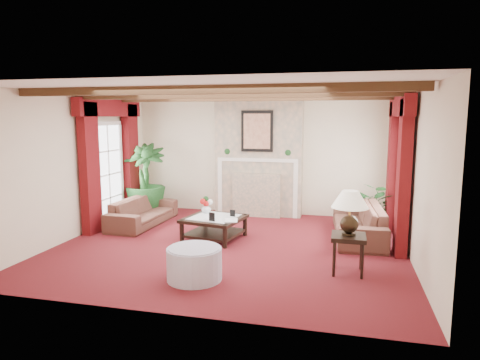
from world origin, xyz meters
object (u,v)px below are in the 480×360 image
(potted_palm, at_px, (145,195))
(coffee_table, at_px, (214,228))
(ottoman, at_px, (194,264))
(sofa_left, at_px, (143,207))
(sofa_right, at_px, (358,216))
(side_table, at_px, (348,254))

(potted_palm, height_order, coffee_table, potted_palm)
(coffee_table, distance_m, ottoman, 2.04)
(sofa_left, height_order, ottoman, sofa_left)
(sofa_right, distance_m, side_table, 1.96)
(potted_palm, bearing_deg, ottoman, -54.91)
(sofa_left, relative_size, ottoman, 2.51)
(potted_palm, height_order, side_table, potted_palm)
(coffee_table, bearing_deg, sofa_left, 169.92)
(sofa_right, bearing_deg, potted_palm, -102.74)
(sofa_left, relative_size, side_table, 3.40)
(sofa_right, height_order, coffee_table, sofa_right)
(potted_palm, xyz_separation_m, ottoman, (2.45, -3.49, -0.24))
(sofa_left, bearing_deg, ottoman, -139.41)
(potted_palm, relative_size, side_table, 3.31)
(side_table, bearing_deg, ottoman, -159.65)
(coffee_table, relative_size, side_table, 1.76)
(potted_palm, distance_m, ottoman, 4.27)
(coffee_table, xyz_separation_m, ottoman, (0.33, -2.02, 0.02))
(sofa_left, bearing_deg, potted_palm, 24.69)
(sofa_left, distance_m, sofa_right, 4.41)
(sofa_left, relative_size, coffee_table, 1.93)
(potted_palm, bearing_deg, side_table, -30.83)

